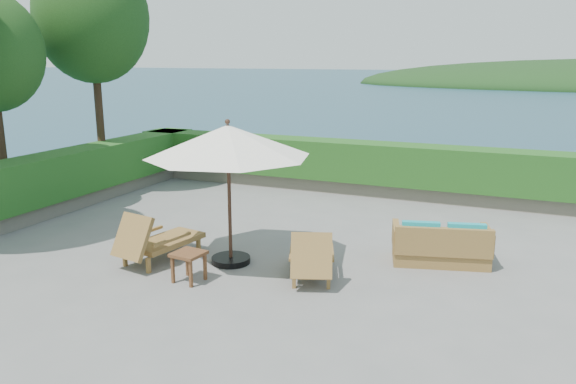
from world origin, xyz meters
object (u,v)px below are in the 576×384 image
at_px(patio_umbrella, 228,142).
at_px(wicker_loveseat, 441,246).
at_px(lounge_right, 312,256).
at_px(side_table, 189,258).
at_px(lounge_left, 156,240).

xyz_separation_m(patio_umbrella, wicker_loveseat, (3.32, 1.39, -1.79)).
xyz_separation_m(lounge_right, wicker_loveseat, (1.80, 1.49, -0.06)).
bearing_deg(patio_umbrella, lounge_right, -3.58).
bearing_deg(side_table, lounge_left, 152.03).
bearing_deg(lounge_right, lounge_left, 167.22).
height_order(lounge_right, wicker_loveseat, lounge_right).
bearing_deg(side_table, lounge_right, 27.39).
bearing_deg(lounge_left, wicker_loveseat, 32.42).
xyz_separation_m(patio_umbrella, side_table, (-0.20, -0.99, -1.70)).
bearing_deg(side_table, patio_umbrella, 78.42).
height_order(lounge_right, side_table, lounge_right).
relative_size(lounge_right, wicker_loveseat, 0.93).
relative_size(patio_umbrella, lounge_right, 1.93).
bearing_deg(patio_umbrella, side_table, -101.58).
bearing_deg(patio_umbrella, lounge_left, -159.42).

